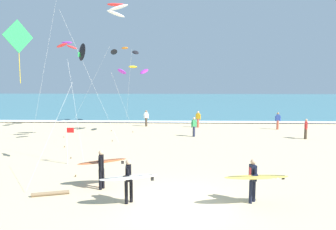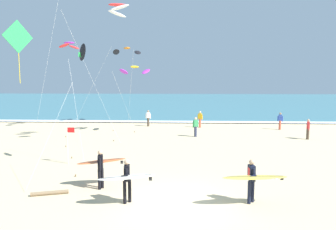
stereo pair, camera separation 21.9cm
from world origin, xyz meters
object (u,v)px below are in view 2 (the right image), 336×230
at_px(surfer_lead, 253,178).
at_px(surfer_trailing, 101,164).
at_px(bystander_blue_top, 280,121).
at_px(lifeguard_flag, 68,141).
at_px(kite_arc_violet_far, 69,45).
at_px(kite_arc_scarlet_high, 118,9).
at_px(bystander_white_top, 148,118).
at_px(bystander_yellow_top, 200,119).
at_px(surfer_third, 127,178).
at_px(kite_arc_golden_mid, 135,70).
at_px(kite_delta_charcoal_close, 81,53).
at_px(kite_diamond_emerald_near, 19,42).
at_px(driftwood_log, 50,193).
at_px(bystander_red_top, 308,129).
at_px(kite_arc_amber_distant, 127,51).
at_px(bystander_green_top, 196,127).

distance_m(surfer_lead, surfer_trailing, 6.42).
height_order(bystander_blue_top, lifeguard_flag, lifeguard_flag).
bearing_deg(kite_arc_violet_far, surfer_trailing, -66.77).
xyz_separation_m(surfer_trailing, kite_arc_scarlet_high, (-0.92, 9.07, 8.40)).
height_order(surfer_lead, kite_arc_scarlet_high, kite_arc_scarlet_high).
bearing_deg(bystander_blue_top, bystander_white_top, 173.04).
height_order(kite_arc_violet_far, bystander_yellow_top, kite_arc_violet_far).
bearing_deg(lifeguard_flag, kite_arc_violet_far, 108.33).
relative_size(surfer_lead, kite_arc_scarlet_high, 0.26).
bearing_deg(kite_arc_violet_far, surfer_third, -65.00).
bearing_deg(surfer_trailing, kite_arc_golden_mid, 92.31).
bearing_deg(kite_delta_charcoal_close, kite_diamond_emerald_near, -107.23).
bearing_deg(kite_arc_golden_mid, kite_arc_scarlet_high, -94.19).
bearing_deg(kite_arc_golden_mid, driftwood_log, -95.06).
relative_size(kite_diamond_emerald_near, kite_arc_golden_mid, 1.22).
bearing_deg(kite_arc_violet_far, bystander_red_top, -11.31).
xyz_separation_m(surfer_third, kite_arc_scarlet_high, (-2.37, 10.93, 8.40)).
height_order(kite_arc_amber_distant, lifeguard_flag, kite_arc_amber_distant).
xyz_separation_m(surfer_lead, kite_diamond_emerald_near, (-9.18, 0.94, 5.15)).
xyz_separation_m(kite_diamond_emerald_near, bystander_yellow_top, (8.19, 18.08, -5.39)).
distance_m(kite_arc_violet_far, bystander_green_top, 13.63).
xyz_separation_m(bystander_red_top, lifeguard_flag, (-16.07, -7.86, 0.45)).
height_order(kite_diamond_emerald_near, bystander_green_top, kite_diamond_emerald_near).
bearing_deg(bystander_blue_top, kite_arc_amber_distant, 170.30).
relative_size(surfer_lead, bystander_yellow_top, 1.60).
bearing_deg(surfer_trailing, kite_diamond_emerald_near, -166.48).
distance_m(surfer_trailing, bystander_blue_top, 20.63).
bearing_deg(surfer_third, driftwood_log, 165.63).
bearing_deg(lifeguard_flag, kite_arc_amber_distant, 87.12).
distance_m(bystander_green_top, bystander_red_top, 8.72).
xyz_separation_m(bystander_white_top, bystander_blue_top, (12.38, -1.51, 0.00)).
relative_size(kite_arc_scarlet_high, kite_delta_charcoal_close, 1.50).
bearing_deg(kite_arc_amber_distant, surfer_trailing, -83.82).
bearing_deg(surfer_lead, kite_arc_amber_distant, 111.87).
distance_m(bystander_white_top, driftwood_log, 19.03).
xyz_separation_m(kite_diamond_emerald_near, driftwood_log, (1.09, -0.28, -6.12)).
relative_size(kite_diamond_emerald_near, driftwood_log, 4.78).
xyz_separation_m(surfer_trailing, kite_delta_charcoal_close, (-1.74, 3.26, 5.02)).
bearing_deg(kite_arc_violet_far, bystander_green_top, -16.04).
relative_size(kite_arc_violet_far, bystander_yellow_top, 5.04).
height_order(kite_arc_golden_mid, kite_arc_scarlet_high, kite_arc_scarlet_high).
relative_size(bystander_yellow_top, bystander_red_top, 1.00).
xyz_separation_m(kite_arc_scarlet_high, kite_arc_amber_distant, (-1.12, 9.82, -2.02)).
bearing_deg(bystander_blue_top, bystander_green_top, -153.49).
relative_size(surfer_trailing, surfer_third, 1.01).
bearing_deg(surfer_trailing, surfer_third, -51.99).
distance_m(kite_arc_golden_mid, driftwood_log, 15.97).
bearing_deg(kite_arc_golden_mid, kite_arc_amber_distant, 106.84).
relative_size(surfer_lead, kite_arc_amber_distant, 0.33).
bearing_deg(kite_arc_amber_distant, lifeguard_flag, -92.88).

